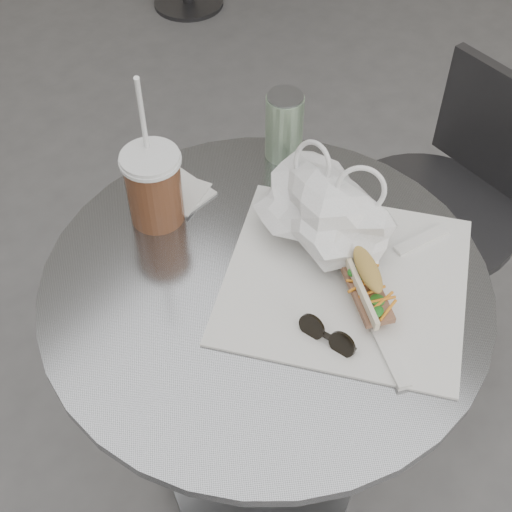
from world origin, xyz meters
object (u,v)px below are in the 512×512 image
Objects in this scene: iced_coffee at (154,186)px; drink_can at (284,126)px; cafe_table at (264,370)px; banh_mi at (364,281)px; chair_far at (430,246)px; sunglasses at (327,336)px.

iced_coffee reaches higher than drink_can.
cafe_table is 2.45× the size of iced_coffee.
iced_coffee is at bearing -104.18° from drink_can.
drink_can is (0.07, 0.28, -0.01)m from iced_coffee.
banh_mi is 0.67× the size of iced_coffee.
iced_coffee reaches higher than cafe_table.
cafe_table is 0.97× the size of chair_far.
chair_far is at bearing 63.62° from iced_coffee.
chair_far reaches higher than cafe_table.
sunglasses is (0.10, -0.64, 0.41)m from chair_far.
sunglasses is 0.46m from drink_can.
drink_can is at bearing 68.09° from chair_far.
sunglasses is (0.15, -0.04, 0.29)m from cafe_table.
cafe_table is 0.61m from chair_far.
iced_coffee is (-0.30, -0.60, 0.46)m from chair_far.
banh_mi reaches higher than sunglasses.
sunglasses is (0.01, -0.11, -0.02)m from banh_mi.
iced_coffee is 0.40m from sunglasses.
sunglasses is (0.40, -0.03, -0.06)m from iced_coffee.
drink_can is at bearing -175.10° from banh_mi.
drink_can is (-0.33, 0.31, 0.05)m from sunglasses.
iced_coffee reaches higher than chair_far.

